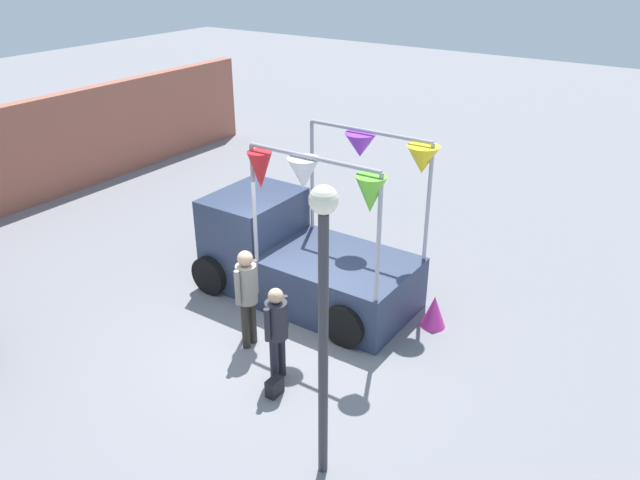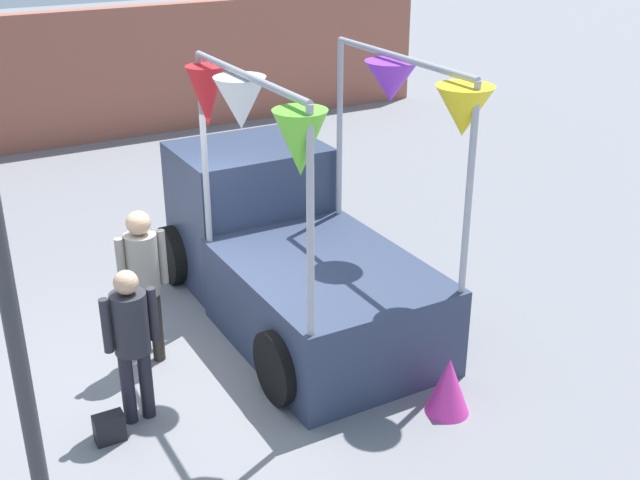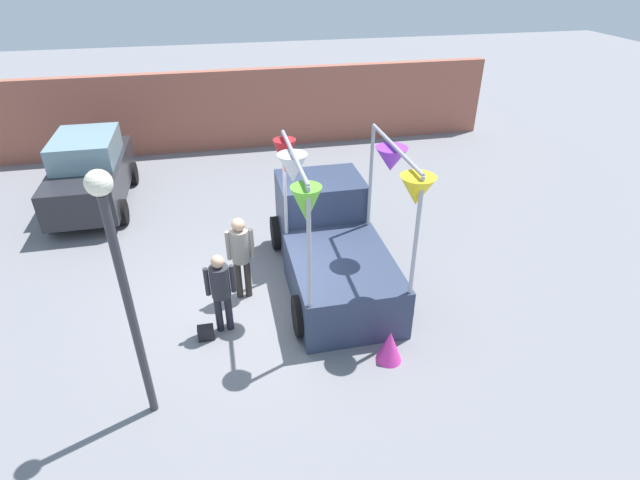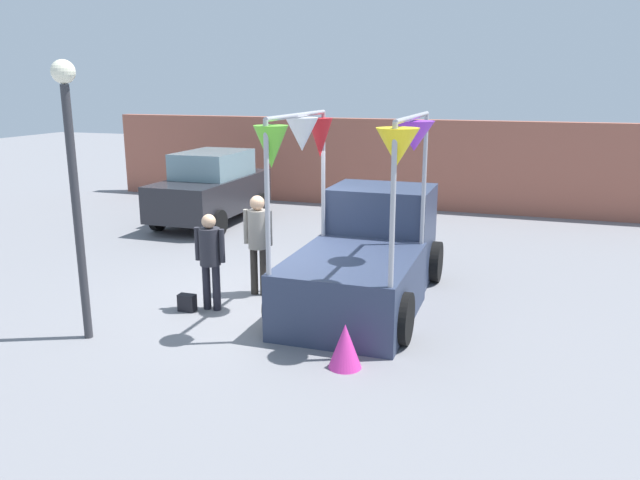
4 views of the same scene
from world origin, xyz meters
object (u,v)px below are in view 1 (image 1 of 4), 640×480
at_px(vendor_truck, 295,251).
at_px(person_customer, 277,326).
at_px(person_vendor, 247,289).
at_px(folded_kite_bundle_magenta, 434,311).
at_px(handbag, 275,387).
at_px(street_lamp, 323,300).

bearing_deg(vendor_truck, person_customer, -149.76).
xyz_separation_m(person_vendor, folded_kite_bundle_magenta, (2.25, -2.32, -0.77)).
relative_size(person_customer, folded_kite_bundle_magenta, 2.66).
bearing_deg(folded_kite_bundle_magenta, vendor_truck, 98.39).
height_order(handbag, street_lamp, street_lamp).
xyz_separation_m(vendor_truck, handbag, (-2.63, -1.53, -0.74)).
relative_size(vendor_truck, folded_kite_bundle_magenta, 6.83).
bearing_deg(handbag, vendor_truck, 30.17).
relative_size(vendor_truck, handbag, 14.64).
xyz_separation_m(street_lamp, folded_kite_bundle_magenta, (3.84, 0.24, -2.26)).
bearing_deg(street_lamp, person_vendor, 58.11).
bearing_deg(folded_kite_bundle_magenta, street_lamp, -176.44).
xyz_separation_m(person_customer, street_lamp, (-1.16, -1.62, 1.60)).
bearing_deg(vendor_truck, folded_kite_bundle_magenta, -81.61).
bearing_deg(vendor_truck, person_vendor, -168.02).
relative_size(handbag, street_lamp, 0.07).
xyz_separation_m(person_customer, handbag, (-0.35, -0.20, -0.82)).
bearing_deg(person_vendor, folded_kite_bundle_magenta, -45.86).
height_order(person_vendor, folded_kite_bundle_magenta, person_vendor).
height_order(person_vendor, street_lamp, street_lamp).
distance_m(handbag, street_lamp, 2.92).
distance_m(handbag, folded_kite_bundle_magenta, 3.25).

